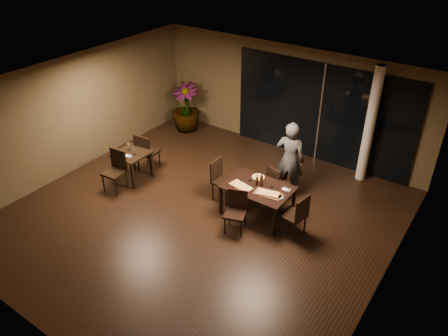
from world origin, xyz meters
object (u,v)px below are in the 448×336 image
bottle_b (261,181)px  diner (290,160)px  chair_main_right (297,214)px  chair_side_far (146,151)px  potted_plant (186,107)px  bottle_c (262,179)px  chair_side_near (116,168)px  side_table (132,157)px  chair_main_near (236,209)px  main_table (258,190)px  bottle_a (257,180)px  chair_main_left (221,177)px  chair_main_far (276,182)px

bottle_b → diner: bearing=83.8°
chair_main_right → chair_side_far: size_ratio=0.96×
potted_plant → bottle_c: 4.73m
chair_side_far → chair_side_near: size_ratio=1.01×
diner → bottle_c: size_ratio=6.61×
side_table → chair_main_near: chair_main_near is taller
main_table → chair_side_near: size_ratio=1.44×
main_table → potted_plant: potted_plant is taller
chair_side_far → bottle_a: size_ratio=3.80×
chair_main_near → bottle_c: bearing=62.3°
chair_main_right → bottle_b: (-1.00, 0.20, 0.34)m
chair_main_left → bottle_b: (1.11, -0.04, 0.34)m
chair_main_right → chair_main_far: bearing=-123.2°
chair_side_far → bottle_b: size_ratio=3.39×
side_table → bottle_a: (3.35, 0.54, 0.27)m
diner → bottle_b: (-0.12, -1.10, -0.05)m
chair_main_far → chair_main_right: (0.97, -0.87, 0.03)m
bottle_a → diner: bearing=78.4°
chair_main_far → bottle_c: 0.70m
chair_side_far → bottle_a: (3.35, 0.04, 0.30)m
side_table → chair_main_far: (3.48, 1.21, -0.10)m
main_table → chair_main_near: chair_main_near is taller
bottle_c → chair_main_right: bearing=-15.1°
side_table → chair_side_far: bearing=90.2°
side_table → chair_side_far: (-0.00, 0.50, -0.04)m
potted_plant → bottle_a: (4.03, -2.45, 0.13)m
chair_main_far → bottle_b: (-0.03, -0.67, 0.38)m
side_table → chair_side_far: chair_side_far is taller
potted_plant → diner: bearing=-17.6°
bottle_a → bottle_c: size_ratio=0.96×
chair_main_left → bottle_c: (1.07, 0.04, 0.33)m
main_table → chair_main_left: 1.07m
chair_main_far → bottle_c: bottle_c is taller
bottle_a → main_table: bearing=-36.1°
diner → chair_side_far: bearing=6.9°
side_table → potted_plant: bearing=102.8°
chair_side_near → chair_main_far: bearing=22.3°
chair_side_far → chair_side_near: 1.04m
chair_main_far → chair_side_far: chair_side_far is taller
chair_main_right → bottle_a: (-1.11, 0.20, 0.33)m
chair_side_far → bottle_c: chair_side_far is taller
bottle_b → side_table: bearing=-171.1°
potted_plant → chair_main_left: bearing=-38.6°
chair_main_left → bottle_a: bearing=-93.0°
bottle_a → bottle_b: 0.11m
chair_main_left → chair_side_near: bearing=114.9°
main_table → bottle_b: size_ratio=4.83×
main_table → chair_side_far: chair_side_far is taller
bottle_c → chair_main_near: bearing=-98.9°
chair_side_far → potted_plant: size_ratio=0.70×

